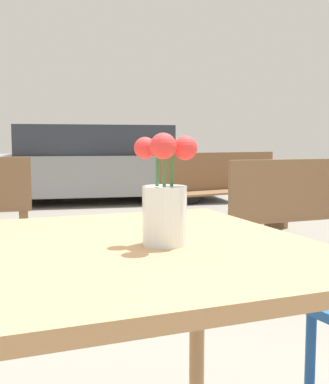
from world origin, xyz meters
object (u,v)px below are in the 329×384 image
Objects in this scene: table_front at (128,291)px; flower_vase at (165,205)px; bench_far at (224,189)px; parked_car at (93,165)px; bench_near at (311,215)px.

flower_vase is (0.07, -0.04, 0.20)m from table_front.
parked_car reaches higher than bench_far.
table_front is at bearing -120.18° from bench_far.
flower_vase reaches higher than bench_near.
bench_near is at bearing -84.18° from parked_car.
bench_far is (2.01, 3.63, -0.37)m from flower_vase.
table_front is 4.15m from bench_far.
parked_car reaches higher than table_front.
flower_vase is 0.16× the size of bench_far.
parked_car is (-0.51, 5.03, 0.13)m from bench_near.
parked_car is at bearing 79.50° from flower_vase.
table_front is at bearing 149.29° from flower_vase.
flower_vase is 4.17m from bench_far.
bench_near and bench_far have the same top height.
flower_vase is at bearing -100.50° from parked_car.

